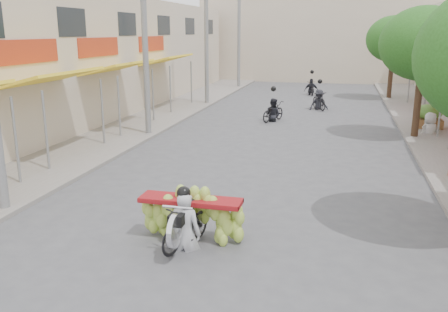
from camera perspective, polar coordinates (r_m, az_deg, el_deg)
ground at (r=7.92m, az=-6.20°, el=-17.85°), size 120.00×120.00×0.00m
sidewalk_left at (r=23.60m, az=-9.83°, el=4.30°), size 4.00×60.00×0.12m
shophouse_row_left at (r=24.84m, az=-21.90°, el=10.82°), size 9.77×40.00×6.00m
far_building at (r=44.31m, az=11.10°, el=13.52°), size 20.00×6.00×7.00m
utility_pole_mid at (r=19.83m, az=-9.51°, el=13.90°), size 0.60×0.24×8.00m
utility_pole_far at (r=28.33m, az=-2.14°, el=14.28°), size 0.60×0.24×8.00m
utility_pole_back at (r=37.07m, az=1.81°, el=14.40°), size 0.60×0.24×8.00m
street_tree_mid at (r=20.47m, az=22.90°, el=12.31°), size 3.40×3.40×5.25m
street_tree_far at (r=32.39m, az=19.75°, el=13.09°), size 3.40×3.40×5.25m
produce_crate_far at (r=22.84m, az=23.39°, el=4.62°), size 1.20×0.88×1.16m
banana_motorbike at (r=9.70m, az=-4.43°, el=-6.55°), size 2.20×1.82×2.23m
pedestrian at (r=21.58m, az=23.68°, el=4.83°), size 1.00×0.85×1.75m
bg_motorbike_a at (r=23.26m, az=5.92°, el=5.97°), size 1.23×1.79×1.95m
bg_motorbike_b at (r=27.12m, az=11.39°, el=7.21°), size 1.23×1.87×1.95m
bg_motorbike_c at (r=33.46m, az=10.49°, el=8.60°), size 1.05×1.64×1.95m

